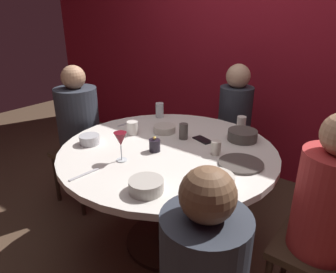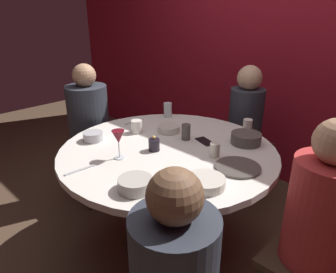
{
  "view_description": "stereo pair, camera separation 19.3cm",
  "coord_description": "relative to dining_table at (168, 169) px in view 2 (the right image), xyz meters",
  "views": [
    {
      "loc": [
        1.09,
        -1.42,
        1.57
      ],
      "look_at": [
        0.0,
        0.0,
        0.83
      ],
      "focal_mm": 32.9,
      "sensor_mm": 36.0,
      "label": 1
    },
    {
      "loc": [
        1.23,
        -1.29,
        1.57
      ],
      "look_at": [
        0.0,
        0.0,
        0.83
      ],
      "focal_mm": 32.9,
      "sensor_mm": 36.0,
      "label": 2
    }
  ],
  "objects": [
    {
      "name": "seated_diner_right",
      "position": [
        0.95,
        0.0,
        0.12
      ],
      "size": [
        0.4,
        0.4,
        1.18
      ],
      "rotation": [
        0.0,
        0.0,
        3.14
      ],
      "color": "#3F2D1E",
      "rests_on": "ground"
    },
    {
      "name": "back_wall",
      "position": [
        0.0,
        1.46,
        0.7
      ],
      "size": [
        6.0,
        0.1,
        2.6
      ],
      "primitive_type": "cube",
      "color": "maroon",
      "rests_on": "ground"
    },
    {
      "name": "fork_near_plate",
      "position": [
        -0.15,
        -0.55,
        0.15
      ],
      "size": [
        0.03,
        0.18,
        0.01
      ],
      "primitive_type": "cube",
      "rotation": [
        0.0,
        0.0,
        -0.09
      ],
      "color": "#B7B7BC",
      "rests_on": "dining_table"
    },
    {
      "name": "cup_center_front",
      "position": [
        -0.35,
        0.04,
        0.19
      ],
      "size": [
        0.08,
        0.08,
        0.09
      ],
      "primitive_type": "cylinder",
      "color": "silver",
      "rests_on": "dining_table"
    },
    {
      "name": "bowl_salad_center",
      "position": [
        0.22,
        -0.46,
        0.18
      ],
      "size": [
        0.17,
        0.17,
        0.06
      ],
      "primitive_type": "cylinder",
      "color": "#B2ADA3",
      "rests_on": "dining_table"
    },
    {
      "name": "knife_near_plate",
      "position": [
        -0.53,
        0.16,
        0.15
      ],
      "size": [
        0.03,
        0.18,
        0.01
      ],
      "primitive_type": "cube",
      "rotation": [
        0.0,
        0.0,
        -0.07
      ],
      "color": "#B7B7BC",
      "rests_on": "dining_table"
    },
    {
      "name": "dining_table",
      "position": [
        0.0,
        0.0,
        0.0
      ],
      "size": [
        1.38,
        1.38,
        0.75
      ],
      "color": "silver",
      "rests_on": "ground"
    },
    {
      "name": "cup_by_left_diner",
      "position": [
        0.23,
        0.57,
        0.2
      ],
      "size": [
        0.06,
        0.06,
        0.11
      ],
      "primitive_type": "cylinder",
      "color": "silver",
      "rests_on": "dining_table"
    },
    {
      "name": "seated_diner_left",
      "position": [
        -0.92,
        0.0,
        0.13
      ],
      "size": [
        0.4,
        0.4,
        1.18
      ],
      "rotation": [
        0.0,
        0.0,
        6.28
      ],
      "color": "#3F2D1E",
      "rests_on": "ground"
    },
    {
      "name": "cup_near_candle",
      "position": [
        0.29,
        0.11,
        0.19
      ],
      "size": [
        0.06,
        0.06,
        0.09
      ],
      "primitive_type": "cylinder",
      "color": "beige",
      "rests_on": "dining_table"
    },
    {
      "name": "seated_diner_back",
      "position": [
        0.0,
        0.96,
        0.12
      ],
      "size": [
        0.4,
        0.4,
        1.16
      ],
      "rotation": [
        0.0,
        0.0,
        4.71
      ],
      "color": "#3F2D1E",
      "rests_on": "ground"
    },
    {
      "name": "candle_holder",
      "position": [
        -0.04,
        -0.08,
        0.19
      ],
      "size": [
        0.07,
        0.07,
        0.1
      ],
      "color": "black",
      "rests_on": "dining_table"
    },
    {
      "name": "bowl_serving_large",
      "position": [
        -0.45,
        -0.26,
        0.18
      ],
      "size": [
        0.13,
        0.13,
        0.06
      ],
      "primitive_type": "cylinder",
      "color": "#B7B7BC",
      "rests_on": "dining_table"
    },
    {
      "name": "cell_phone",
      "position": [
        0.11,
        0.24,
        0.15
      ],
      "size": [
        0.15,
        0.11,
        0.01
      ],
      "primitive_type": "cube",
      "rotation": [
        0.0,
        0.0,
        4.4
      ],
      "color": "black",
      "rests_on": "dining_table"
    },
    {
      "name": "bowl_small_white",
      "position": [
        -0.19,
        0.21,
        0.17
      ],
      "size": [
        0.16,
        0.16,
        0.05
      ],
      "primitive_type": "cylinder",
      "color": "beige",
      "rests_on": "dining_table"
    },
    {
      "name": "bowl_rice_portion",
      "position": [
        0.32,
        0.41,
        0.18
      ],
      "size": [
        0.2,
        0.2,
        0.07
      ],
      "primitive_type": "cylinder",
      "color": "#4C4742",
      "rests_on": "dining_table"
    },
    {
      "name": "ground_plane",
      "position": [
        0.0,
        0.0,
        -0.6
      ],
      "size": [
        8.0,
        8.0,
        0.0
      ],
      "primitive_type": "plane",
      "color": "#4C3828"
    },
    {
      "name": "dinner_plate",
      "position": [
        0.47,
        0.07,
        0.16
      ],
      "size": [
        0.25,
        0.25,
        0.01
      ],
      "primitive_type": "cylinder",
      "color": "#4C4742",
      "rests_on": "dining_table"
    },
    {
      "name": "bowl_sauce_side",
      "position": [
        0.45,
        -0.2,
        0.17
      ],
      "size": [
        0.2,
        0.2,
        0.05
      ],
      "primitive_type": "cylinder",
      "color": "beige",
      "rests_on": "dining_table"
    },
    {
      "name": "cup_far_edge",
      "position": [
        -0.01,
        0.19,
        0.2
      ],
      "size": [
        0.06,
        0.06,
        0.11
      ],
      "primitive_type": "cylinder",
      "color": "#4C4742",
      "rests_on": "dining_table"
    },
    {
      "name": "cup_by_right_diner",
      "position": [
        -0.43,
        0.44,
        0.21
      ],
      "size": [
        0.06,
        0.06,
        0.12
      ],
      "primitive_type": "cylinder",
      "color": "silver",
      "rests_on": "dining_table"
    },
    {
      "name": "wine_glass",
      "position": [
        -0.11,
        -0.3,
        0.28
      ],
      "size": [
        0.08,
        0.08,
        0.18
      ],
      "color": "silver",
      "rests_on": "dining_table"
    }
  ]
}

